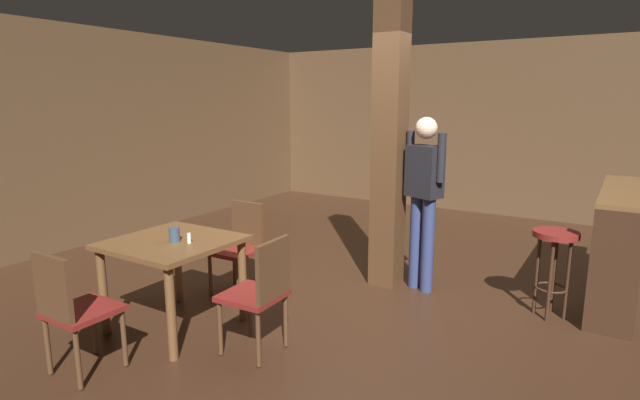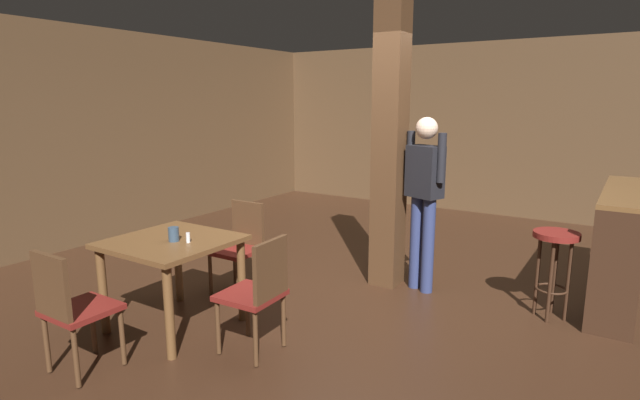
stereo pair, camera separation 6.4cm
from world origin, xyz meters
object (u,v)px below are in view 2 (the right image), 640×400
object	(u,v)px
dining_table	(172,254)
napkin_cup	(174,234)
chair_north	(241,243)
bar_counter	(620,245)
bar_stool_near	(555,253)
standing_person	(424,192)
salt_shaker	(188,238)
chair_east	(258,290)
chair_south	(71,306)

from	to	relation	value
dining_table	napkin_cup	size ratio (longest dim) A/B	8.06
chair_north	bar_counter	world-z (taller)	bar_counter
dining_table	bar_stool_near	xyz separation A→B (m)	(2.63, 1.89, -0.04)
napkin_cup	bar_counter	world-z (taller)	bar_counter
dining_table	bar_counter	distance (m)	4.05
chair_north	standing_person	xyz separation A→B (m)	(1.46, 1.03, 0.50)
dining_table	salt_shaker	xyz separation A→B (m)	(0.19, 0.01, 0.17)
dining_table	salt_shaker	size ratio (longest dim) A/B	11.34
chair_east	bar_counter	size ratio (longest dim) A/B	0.49
napkin_cup	bar_counter	size ratio (longest dim) A/B	0.06
chair_north	standing_person	distance (m)	1.86
napkin_cup	bar_stool_near	bearing A→B (deg)	36.63
dining_table	chair_east	bearing A→B (deg)	1.14
chair_east	standing_person	size ratio (longest dim) A/B	0.52
bar_counter	bar_stool_near	size ratio (longest dim) A/B	2.35
salt_shaker	standing_person	size ratio (longest dim) A/B	0.05
chair_south	bar_stool_near	size ratio (longest dim) A/B	1.15
chair_east	standing_person	world-z (taller)	standing_person
chair_south	chair_east	size ratio (longest dim) A/B	1.00
salt_shaker	bar_stool_near	size ratio (longest dim) A/B	0.11
chair_east	bar_stool_near	xyz separation A→B (m)	(1.74, 1.87, 0.08)
chair_south	napkin_cup	bearing A→B (deg)	86.29
salt_shaker	chair_south	bearing A→B (deg)	-101.57
salt_shaker	bar_counter	bearing A→B (deg)	41.90
dining_table	chair_south	size ratio (longest dim) A/B	1.04
bar_stool_near	dining_table	bearing A→B (deg)	-144.39
standing_person	salt_shaker	bearing A→B (deg)	-123.26
chair_east	bar_counter	world-z (taller)	bar_counter
chair_east	salt_shaker	size ratio (longest dim) A/B	10.87
chair_south	chair_east	xyz separation A→B (m)	(0.89, 0.91, 0.00)
napkin_cup	bar_counter	distance (m)	4.03
bar_counter	bar_stool_near	xyz separation A→B (m)	(-0.46, -0.73, 0.04)
standing_person	bar_counter	distance (m)	1.87
chair_north	bar_stool_near	xyz separation A→B (m)	(2.66, 1.02, 0.08)
chair_north	bar_counter	size ratio (longest dim) A/B	0.49
chair_south	standing_person	xyz separation A→B (m)	(1.43, 2.80, 0.50)
napkin_cup	salt_shaker	bearing A→B (deg)	14.45
dining_table	chair_north	bearing A→B (deg)	91.99
dining_table	chair_north	size ratio (longest dim) A/B	1.04
napkin_cup	bar_stool_near	size ratio (longest dim) A/B	0.15
chair_east	bar_counter	bearing A→B (deg)	49.71
bar_stool_near	napkin_cup	bearing A→B (deg)	-143.37
chair_north	salt_shaker	size ratio (longest dim) A/B	10.87
dining_table	napkin_cup	xyz separation A→B (m)	(0.06, -0.03, 0.19)
chair_north	bar_counter	bearing A→B (deg)	29.17
dining_table	salt_shaker	world-z (taller)	salt_shaker
dining_table	bar_counter	xyz separation A→B (m)	(3.10, 2.61, -0.08)
bar_counter	chair_south	bearing A→B (deg)	-131.37
chair_north	chair_east	size ratio (longest dim) A/B	1.00
dining_table	salt_shaker	distance (m)	0.26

